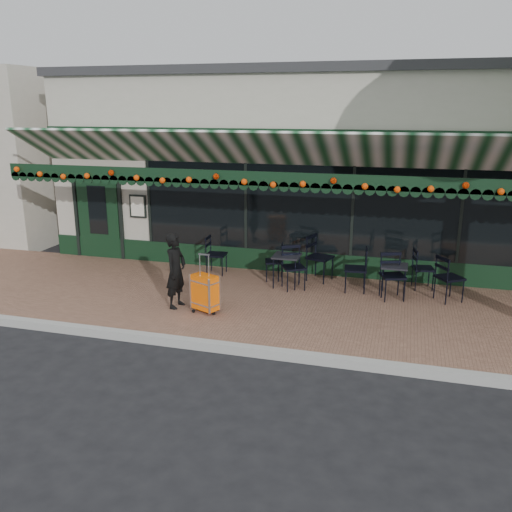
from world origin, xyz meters
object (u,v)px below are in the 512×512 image
(cafe_table_b, at_px, (287,258))
(chair_a_front, at_px, (393,277))
(chair_b_left, at_px, (274,262))
(chair_b_right, at_px, (320,258))
(chair_a_left, at_px, (356,269))
(woman, at_px, (176,271))
(chair_solo, at_px, (216,255))
(chair_b_front, at_px, (294,268))
(cafe_table_a, at_px, (394,268))
(chair_a_right, at_px, (423,269))
(suitcase, at_px, (205,293))
(chair_a_extra, at_px, (450,278))

(cafe_table_b, relative_size, chair_a_front, 0.74)
(chair_b_left, relative_size, chair_b_right, 0.81)
(chair_a_left, bearing_deg, chair_a_front, 63.86)
(woman, xyz_separation_m, chair_a_front, (3.90, 1.54, -0.25))
(woman, height_order, chair_solo, woman)
(chair_a_front, distance_m, chair_b_front, 1.99)
(cafe_table_a, height_order, chair_a_right, chair_a_right)
(chair_b_right, bearing_deg, chair_a_left, -103.72)
(chair_a_right, relative_size, chair_b_front, 0.93)
(suitcase, height_order, chair_b_left, suitcase)
(chair_a_extra, relative_size, chair_b_right, 0.91)
(woman, distance_m, chair_b_front, 2.51)
(woman, xyz_separation_m, cafe_table_b, (1.73, 1.74, -0.10))
(chair_a_extra, xyz_separation_m, chair_solo, (-4.95, 0.46, -0.02))
(woman, relative_size, suitcase, 1.28)
(cafe_table_a, relative_size, chair_b_front, 0.69)
(chair_a_front, xyz_separation_m, chair_b_left, (-2.52, 0.57, -0.05))
(woman, distance_m, chair_a_front, 4.20)
(chair_a_right, height_order, chair_b_front, chair_b_front)
(cafe_table_a, relative_size, chair_a_right, 0.74)
(chair_a_left, relative_size, chair_b_front, 1.02)
(chair_a_right, bearing_deg, cafe_table_b, 90.62)
(chair_a_right, bearing_deg, chair_b_right, 78.88)
(suitcase, distance_m, chair_b_left, 2.34)
(cafe_table_b, bearing_deg, chair_solo, 165.72)
(woman, bearing_deg, chair_a_front, -60.48)
(cafe_table_b, xyz_separation_m, chair_b_front, (0.17, -0.13, -0.16))
(chair_a_right, height_order, chair_solo, chair_solo)
(chair_b_left, height_order, chair_b_right, chair_b_right)
(chair_a_left, bearing_deg, chair_b_front, -86.01)
(woman, bearing_deg, chair_b_left, -25.27)
(chair_b_left, bearing_deg, cafe_table_a, 67.10)
(chair_a_right, relative_size, chair_a_extra, 0.92)
(suitcase, relative_size, chair_solo, 1.26)
(chair_a_right, distance_m, chair_b_left, 3.12)
(chair_a_extra, height_order, chair_solo, chair_a_extra)
(suitcase, bearing_deg, chair_a_right, 56.68)
(cafe_table_b, distance_m, chair_solo, 1.78)
(chair_a_front, bearing_deg, cafe_table_b, 155.35)
(chair_b_front, distance_m, chair_solo, 1.97)
(cafe_table_a, height_order, chair_a_extra, chair_a_extra)
(chair_a_front, height_order, chair_a_extra, chair_a_extra)
(cafe_table_b, height_order, chair_b_left, chair_b_left)
(woman, xyz_separation_m, chair_b_right, (2.34, 2.33, -0.20))
(cafe_table_b, bearing_deg, cafe_table_a, 0.10)
(chair_b_left, height_order, chair_b_front, chair_b_front)
(suitcase, height_order, chair_solo, suitcase)
(chair_a_right, distance_m, chair_a_extra, 0.79)
(cafe_table_a, xyz_separation_m, chair_a_extra, (1.05, -0.02, -0.11))
(chair_a_extra, height_order, chair_b_front, chair_a_extra)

